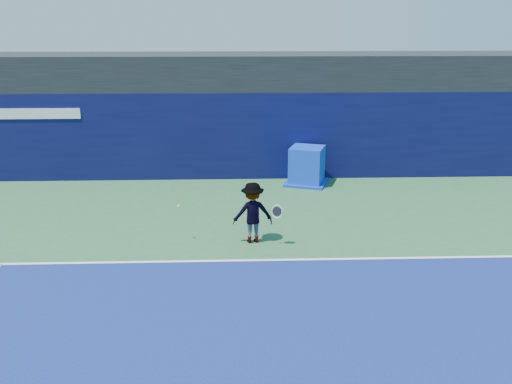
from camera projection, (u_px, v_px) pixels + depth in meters
The scene contains 7 objects.
ground at pixel (213, 328), 10.42m from camera, with size 80.00×80.00×0.00m, color #2A5E37.
baseline at pixel (218, 261), 13.28m from camera, with size 24.00×0.10×0.01m, color white.
stadium_band at pixel (222, 71), 20.34m from camera, with size 36.00×3.00×1.20m, color black.
back_wall_assembly at pixel (223, 134), 20.00m from camera, with size 36.00×1.03×3.00m.
equipment_cart at pixel (307, 167), 19.28m from camera, with size 1.69×1.69×1.28m.
tennis_player at pixel (253, 213), 14.22m from camera, with size 1.27×0.74×1.55m.
tennis_ball at pixel (178, 206), 14.22m from camera, with size 0.07×0.07×0.07m.
Camera 1 is at (0.45, -9.24, 5.45)m, focal length 40.00 mm.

